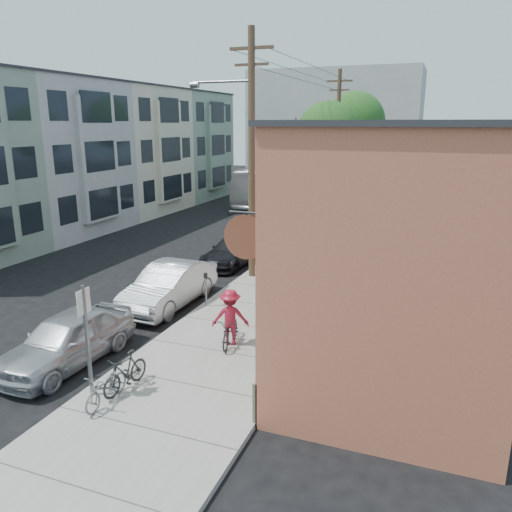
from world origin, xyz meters
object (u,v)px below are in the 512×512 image
(patron_grey, at_px, (283,320))
(car_4, at_px, (299,212))
(car_3, at_px, (265,224))
(parking_meter_near, at_px, (206,284))
(patio_chair_b, at_px, (277,353))
(tree_leafy_far, at_px, (355,122))
(car_0, at_px, (67,339))
(parked_bike_b, at_px, (107,387))
(patio_chair_a, at_px, (287,342))
(cyclist, at_px, (230,317))
(sign_post, at_px, (86,331))
(utility_pole_near, at_px, (250,152))
(patron_green, at_px, (286,329))
(car_2, at_px, (234,251))
(parked_bike_a, at_px, (125,372))
(car_1, at_px, (169,286))
(tree_bare, at_px, (280,210))
(tree_leafy_mid, at_px, (328,134))
(parking_meter_far, at_px, (283,233))
(bus, at_px, (277,183))

(patron_grey, distance_m, car_4, 20.26)
(patron_grey, relative_size, car_3, 0.28)
(parking_meter_near, xyz_separation_m, patio_chair_b, (3.87, -3.56, -0.39))
(tree_leafy_far, xyz_separation_m, car_0, (-2.31, -30.79, -5.84))
(car_0, bearing_deg, parked_bike_b, -28.85)
(patio_chair_a, bearing_deg, cyclist, -172.80)
(car_0, bearing_deg, sign_post, -32.85)
(sign_post, bearing_deg, patron_grey, 49.42)
(utility_pole_near, bearing_deg, sign_post, -90.22)
(parking_meter_near, distance_m, patron_green, 4.93)
(car_2, bearing_deg, parked_bike_b, -75.35)
(parked_bike_a, bearing_deg, patio_chair_b, 43.42)
(tree_leafy_far, relative_size, patio_chair_a, 10.02)
(cyclist, bearing_deg, patio_chair_b, 130.97)
(car_1, relative_size, car_2, 1.07)
(tree_bare, xyz_separation_m, tree_leafy_mid, (0.00, 9.65, 3.27))
(parking_meter_far, bearing_deg, utility_pole_near, -88.39)
(utility_pole_near, height_order, patron_green, utility_pole_near)
(patio_chair_a, height_order, car_3, car_3)
(sign_post, bearing_deg, parking_meter_far, 90.37)
(tree_leafy_mid, relative_size, car_1, 1.64)
(tree_bare, height_order, parked_bike_a, tree_bare)
(tree_leafy_far, bearing_deg, patio_chair_b, -83.51)
(tree_leafy_mid, distance_m, car_2, 11.98)
(tree_leafy_mid, bearing_deg, tree_leafy_far, 90.00)
(patio_chair_a, height_order, patron_green, patron_green)
(patio_chair_a, xyz_separation_m, patio_chair_b, (-0.05, -0.75, 0.00))
(patron_green, height_order, parked_bike_b, patron_green)
(tree_bare, relative_size, tree_leafy_far, 0.56)
(car_1, distance_m, car_2, 5.98)
(patio_chair_b, relative_size, bus, 0.07)
(parking_meter_far, height_order, car_1, car_1)
(patio_chair_a, bearing_deg, car_3, 125.70)
(parking_meter_far, distance_m, tree_leafy_mid, 8.93)
(utility_pole_near, relative_size, patron_grey, 5.75)
(patron_green, distance_m, car_4, 20.95)
(patron_grey, xyz_separation_m, cyclist, (-1.54, -0.27, -0.02))
(parking_meter_far, bearing_deg, tree_leafy_far, 88.10)
(patron_grey, distance_m, bus, 28.21)
(tree_bare, height_order, tree_leafy_mid, tree_leafy_mid)
(tree_leafy_far, xyz_separation_m, patron_green, (3.39, -28.62, -5.53))
(tree_leafy_mid, height_order, car_0, tree_leafy_mid)
(car_3, bearing_deg, patron_grey, -63.07)
(parking_meter_near, relative_size, car_1, 0.26)
(parking_meter_far, bearing_deg, patio_chair_a, -71.67)
(parking_meter_far, xyz_separation_m, parked_bike_a, (0.73, -14.99, -0.36))
(tree_leafy_far, bearing_deg, car_0, -94.29)
(car_1, height_order, car_3, car_3)
(parking_meter_far, xyz_separation_m, car_2, (-1.45, -3.14, -0.34))
(tree_leafy_mid, distance_m, patron_green, 20.33)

